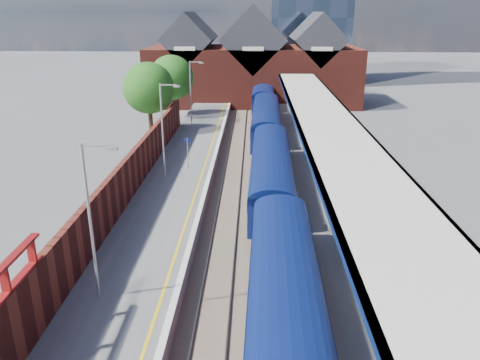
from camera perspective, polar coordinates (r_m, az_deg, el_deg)
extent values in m
plane|color=#5B5B5E|center=(43.34, 1.37, 2.66)|extent=(240.00, 240.00, 0.00)
cube|color=#473D33|center=(33.91, 1.23, -2.31)|extent=(6.00, 76.00, 0.06)
cube|color=slate|center=(33.96, -2.52, -2.13)|extent=(0.07, 76.00, 0.14)
cube|color=slate|center=(33.89, -0.09, -2.16)|extent=(0.07, 76.00, 0.14)
cube|color=slate|center=(33.88, 2.55, -2.18)|extent=(0.07, 76.00, 0.14)
cube|color=slate|center=(33.93, 4.98, -2.21)|extent=(0.07, 76.00, 0.14)
cube|color=#565659|center=(34.22, -8.02, -1.45)|extent=(5.00, 76.00, 1.00)
cube|color=#565659|center=(34.22, 11.34, -1.65)|extent=(6.00, 76.00, 1.00)
cube|color=silver|center=(33.71, -4.12, -0.68)|extent=(0.30, 76.00, 0.05)
cube|color=silver|center=(33.67, 6.61, -0.79)|extent=(0.30, 76.00, 0.05)
cube|color=yellow|center=(33.79, -5.13, -0.70)|extent=(0.14, 76.00, 0.01)
cube|color=#0B184F|center=(18.75, 5.50, -15.94)|extent=(3.18, 16.06, 2.50)
cube|color=#0B184F|center=(18.04, 5.63, -12.72)|extent=(3.18, 16.06, 0.60)
cube|color=#0B184F|center=(33.62, 3.81, 0.86)|extent=(3.18, 16.06, 2.50)
cube|color=#0B184F|center=(33.24, 3.86, 2.89)|extent=(3.18, 16.06, 0.60)
cube|color=#0B184F|center=(49.60, 3.20, 7.12)|extent=(3.18, 16.06, 2.50)
cube|color=#0B184F|center=(49.34, 3.23, 8.54)|extent=(3.18, 16.06, 0.60)
cube|color=#0B184F|center=(65.89, 2.88, 10.32)|extent=(3.18, 16.06, 2.50)
cube|color=#0B184F|center=(65.70, 2.90, 11.39)|extent=(3.18, 16.06, 0.60)
cube|color=black|center=(41.42, 1.49, 5.22)|extent=(0.04, 60.54, 0.70)
cube|color=#DE520E|center=(41.63, 1.47, 4.15)|extent=(0.03, 55.27, 0.30)
cube|color=red|center=(41.70, 1.45, 3.82)|extent=(0.03, 55.27, 0.30)
cube|color=black|center=(71.68, 2.78, 9.80)|extent=(2.00, 2.40, 0.60)
cylinder|color=navy|center=(18.02, 17.29, -13.87)|extent=(0.24, 0.24, 4.20)
cylinder|color=navy|center=(22.22, 14.05, -6.77)|extent=(0.24, 0.24, 4.20)
cylinder|color=navy|center=(26.69, 11.92, -1.97)|extent=(0.24, 0.24, 4.20)
cylinder|color=navy|center=(31.33, 10.42, 1.44)|extent=(0.24, 0.24, 4.20)
cylinder|color=navy|center=(36.06, 9.30, 3.96)|extent=(0.24, 0.24, 4.20)
cylinder|color=navy|center=(40.86, 8.45, 5.89)|extent=(0.24, 0.24, 4.20)
cylinder|color=navy|center=(45.70, 7.77, 7.41)|extent=(0.24, 0.24, 4.20)
cylinder|color=navy|center=(50.57, 7.21, 8.64)|extent=(0.24, 0.24, 4.20)
cylinder|color=navy|center=(55.46, 6.75, 9.65)|extent=(0.24, 0.24, 4.20)
cube|color=beige|center=(34.62, 10.54, 7.06)|extent=(4.50, 52.00, 0.25)
cube|color=navy|center=(34.40, 6.96, 6.91)|extent=(0.20, 52.00, 0.55)
cube|color=navy|center=(35.05, 14.02, 6.71)|extent=(0.20, 52.00, 0.55)
cylinder|color=#A5A8AA|center=(20.43, -17.74, -5.23)|extent=(0.12, 0.12, 7.00)
cube|color=#A5A8AA|center=(19.09, -17.10, 3.99)|extent=(1.20, 0.08, 0.08)
cube|color=#A5A8AA|center=(18.94, -15.35, 3.72)|extent=(0.45, 0.18, 0.12)
cylinder|color=#A5A8AA|center=(35.07, -9.42, 5.87)|extent=(0.12, 0.12, 7.00)
cube|color=#A5A8AA|center=(34.31, -8.74, 11.39)|extent=(1.20, 0.08, 0.08)
cube|color=#A5A8AA|center=(34.22, -7.72, 11.25)|extent=(0.45, 0.18, 0.12)
cylinder|color=#A5A8AA|center=(50.54, -6.02, 10.29)|extent=(0.12, 0.12, 7.00)
cube|color=#A5A8AA|center=(50.01, -5.46, 14.14)|extent=(1.20, 0.08, 0.08)
cube|color=#A5A8AA|center=(49.95, -4.76, 14.04)|extent=(0.45, 0.18, 0.12)
cylinder|color=#A5A8AA|center=(37.31, -6.39, 3.28)|extent=(0.08, 0.08, 2.50)
cube|color=#0C194C|center=(37.03, -6.46, 4.84)|extent=(0.55, 0.06, 0.35)
cube|color=#5E2118|center=(28.69, -15.28, -2.19)|extent=(0.35, 50.00, 2.80)
cube|color=maroon|center=(17.94, -26.73, -10.90)|extent=(0.30, 0.12, 1.00)
cube|color=maroon|center=(19.48, -24.05, -8.01)|extent=(0.30, 0.12, 1.00)
cube|color=#5E2118|center=(69.95, 1.59, 12.63)|extent=(30.00, 12.00, 8.00)
cube|color=#232328|center=(70.10, -6.08, 16.82)|extent=(7.13, 12.00, 7.13)
cube|color=#232328|center=(69.49, 1.63, 16.89)|extent=(9.16, 12.00, 9.16)
cube|color=#232328|center=(70.04, 9.34, 16.67)|extent=(7.13, 12.00, 7.13)
cube|color=beige|center=(64.18, -6.77, 15.62)|extent=(2.80, 0.15, 0.50)
cube|color=beige|center=(63.51, 1.60, 15.70)|extent=(2.80, 0.15, 0.50)
cube|color=beige|center=(64.11, 9.98, 15.46)|extent=(2.80, 0.15, 0.50)
cylinder|color=#382314|center=(49.79, -10.82, 6.97)|extent=(0.44, 0.44, 4.00)
sphere|color=#164913|center=(49.14, -11.09, 10.95)|extent=(5.20, 5.20, 5.20)
sphere|color=#164913|center=(48.60, -10.22, 10.07)|extent=(3.20, 3.20, 3.20)
cylinder|color=#382314|center=(57.28, -8.16, 8.79)|extent=(0.44, 0.44, 4.00)
sphere|color=#164913|center=(56.72, -8.33, 12.26)|extent=(5.20, 5.20, 5.20)
sphere|color=#164913|center=(56.19, -7.56, 11.50)|extent=(3.20, 3.20, 3.20)
imported|color=maroon|center=(22.92, 22.34, -10.70)|extent=(4.74, 2.88, 1.51)
imported|color=silver|center=(22.06, 22.47, -12.15)|extent=(4.31, 1.67, 1.40)
imported|color=black|center=(20.97, 25.51, -14.60)|extent=(4.55, 2.12, 1.29)
imported|color=navy|center=(31.53, 15.59, -1.88)|extent=(4.27, 3.24, 1.08)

